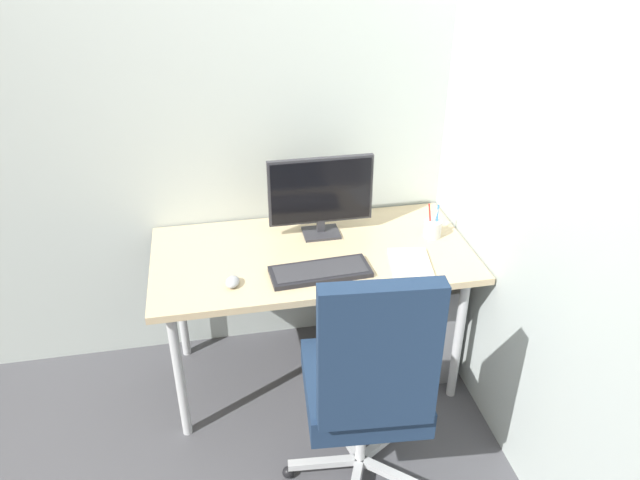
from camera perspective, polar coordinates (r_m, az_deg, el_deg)
name	(u,v)px	position (r m, az deg, el deg)	size (l,w,h in m)	color
ground_plane	(313,372)	(3.19, -0.63, -12.26)	(8.00, 8.00, 0.00)	#4C4C51
wall_back	(296,79)	(2.84, -2.28, 14.84)	(3.22, 0.04, 2.80)	#B7C1BC
wall_side_right	(517,114)	(2.48, 17.92, 11.12)	(0.04, 2.51, 2.80)	#B7C1BC
desk	(312,264)	(2.79, -0.71, -2.23)	(1.43, 0.72, 0.72)	#D1B78C
office_chair	(368,382)	(2.29, 4.51, -13.09)	(0.61, 0.62, 1.11)	black
filing_cabinet	(395,315)	(3.13, 7.00, -6.95)	(0.48, 0.50, 0.54)	gray
monitor	(321,194)	(2.80, 0.07, 4.37)	(0.49, 0.14, 0.38)	#333338
keyboard	(320,272)	(2.59, -0.01, -2.97)	(0.43, 0.19, 0.02)	black
mouse	(232,282)	(2.54, -8.18, -3.88)	(0.06, 0.08, 0.04)	#9EA0A5
pen_holder	(432,228)	(2.90, 10.47, 1.10)	(0.08, 0.08, 0.17)	silver
notebook	(410,263)	(2.68, 8.41, -2.15)	(0.17, 0.23, 0.02)	silver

